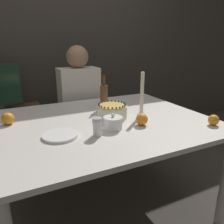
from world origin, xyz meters
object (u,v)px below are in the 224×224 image
at_px(sugar_shaker, 97,127).
at_px(candle, 142,98).
at_px(bottle, 104,96).
at_px(person_man_blue_shirt, 80,113).
at_px(sugar_bowl, 113,123).
at_px(cake, 112,111).

bearing_deg(sugar_shaker, candle, 23.82).
height_order(bottle, person_man_blue_shirt, person_man_blue_shirt).
height_order(sugar_shaker, bottle, bottle).
xyz_separation_m(sugar_shaker, bottle, (0.26, 0.49, 0.05)).
bearing_deg(candle, bottle, 119.53).
height_order(sugar_bowl, sugar_shaker, sugar_shaker).
relative_size(bottle, person_man_blue_shirt, 0.22).
bearing_deg(sugar_shaker, cake, 49.03).
distance_m(sugar_shaker, bottle, 0.55).
xyz_separation_m(sugar_shaker, candle, (0.43, 0.19, 0.08)).
xyz_separation_m(cake, sugar_shaker, (-0.22, -0.25, 0.01)).
distance_m(candle, person_man_blue_shirt, 0.93).
bearing_deg(person_man_blue_shirt, sugar_shaker, 78.16).
bearing_deg(person_man_blue_shirt, candle, 103.96).
height_order(cake, candle, candle).
xyz_separation_m(candle, person_man_blue_shirt, (-0.21, 0.85, -0.33)).
xyz_separation_m(bottle, person_man_blue_shirt, (-0.04, 0.55, -0.30)).
distance_m(candle, bottle, 0.34).
relative_size(cake, sugar_shaker, 1.98).
height_order(cake, sugar_bowl, cake).
distance_m(cake, person_man_blue_shirt, 0.82).
height_order(candle, bottle, candle).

